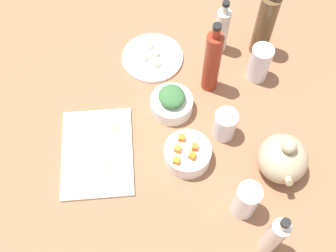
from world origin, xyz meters
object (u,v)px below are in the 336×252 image
Objects in this scene: drinking_glass_1 at (260,63)px; bottle_1 at (274,236)px; plate_tofu at (152,58)px; bottle_3 at (265,24)px; cutting_board at (97,152)px; bowl_greens at (172,104)px; teapot at (283,158)px; bowl_carrots at (187,154)px; bottle_0 at (222,30)px; drinking_glass_0 at (246,201)px; drinking_glass_2 at (225,125)px; bottle_2 at (212,62)px.

bottle_1 is at bearing -4.24° from drinking_glass_1.
plate_tofu is 38.76cm from bottle_3.
cutting_board is 2.18× the size of drinking_glass_1.
bowl_greens is 0.81× the size of teapot.
bowl_carrots is 0.49× the size of bottle_3.
cutting_board is 27.52cm from bowl_greens.
bowl_greens is at bearing -150.89° from bottle_1.
bowl_greens is 0.48× the size of bottle_3.
bottle_0 is 16.89cm from drinking_glass_1.
bowl_greens is (-15.36, 22.74, 2.05)cm from cutting_board.
drinking_glass_1 is (-12.43, 28.61, 4.13)cm from bowl_greens.
bowl_greens is 40.07cm from bottle_3.
teapot is at bearing 82.65° from bowl_carrots.
drinking_glass_1 reaches higher than bowl_carrots.
drinking_glass_0 is 46.93cm from drinking_glass_1.
bowl_greens is at bearing -120.77° from drinking_glass_2.
drinking_glass_2 is (18.23, 3.18, -7.20)cm from bottle_2.
drinking_glass_1 is 25.36cm from drinking_glass_2.
plate_tofu is 1.51× the size of bowl_carrots.
bottle_3 is 2.70× the size of drinking_glass_2.
bottle_2 is 2.11× the size of drinking_glass_0.
bottle_2 reaches higher than drinking_glass_1.
drinking_glass_0 is (33.52, 19.06, 4.15)cm from bowl_greens.
bowl_greens is 30.74cm from bottle_0.
cutting_board is 1.03× the size of bottle_2.
bowl_greens is at bearing -34.89° from bottle_0.
bottle_1 reaches higher than bottle_0.
cutting_board is 44.40cm from bottle_2.
cutting_board is 1.77× the size of teapot.
bowl_carrots is (17.69, 4.19, 0.38)cm from bowl_greens.
drinking_glass_1 is at bearing -10.40° from bottle_3.
cutting_board is 54.24cm from teapot.
bottle_1 is (64.20, 30.52, 8.84)cm from plate_tofu.
bottle_2 reaches higher than bottle_1.
drinking_glass_1 is at bearing 140.96° from bowl_carrots.
bottle_1 is at bearing -15.83° from teapot.
bottle_1 is at bearing 27.41° from drinking_glass_0.
drinking_glass_1 is (-30.11, 24.42, 3.76)cm from bowl_carrots.
bottle_1 is (26.19, 20.24, 6.51)cm from bowl_carrots.
teapot is 0.77× the size of bottle_0.
cutting_board is 1.04× the size of bottle_3.
drinking_glass_2 is (-8.35, 11.49, 2.25)cm from bowl_carrots.
teapot is at bearing 16.65° from bottle_0.
drinking_glass_0 reaches higher than plate_tofu.
bottle_3 reaches higher than bottle_0.
teapot is 23.85cm from bottle_1.
plate_tofu is 1.56× the size of drinking_glass_0.
drinking_glass_1 reaches higher than drinking_glass_2.
bottle_0 is at bearing -178.16° from drinking_glass_0.
plate_tofu is 59.74cm from drinking_glass_0.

